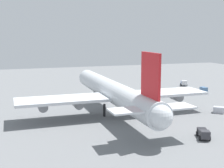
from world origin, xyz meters
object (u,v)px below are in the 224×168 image
(fuel_truck, at_px, (184,83))
(safety_cone_nose, at_px, (92,93))
(cargo_container_aft, at_px, (204,89))
(cargo_airplane, at_px, (112,92))
(maintenance_van, at_px, (204,133))
(cargo_container_fore, at_px, (219,110))

(fuel_truck, distance_m, safety_cone_nose, 43.22)
(safety_cone_nose, bearing_deg, cargo_container_aft, -101.73)
(safety_cone_nose, bearing_deg, cargo_airplane, 176.51)
(cargo_container_aft, bearing_deg, cargo_airplane, 114.14)
(fuel_truck, relative_size, safety_cone_nose, 7.45)
(cargo_airplane, xyz_separation_m, cargo_container_aft, (19.80, -44.20, -5.25))
(safety_cone_nose, bearing_deg, maintenance_van, -169.93)
(maintenance_van, height_order, cargo_container_aft, maintenance_van)
(cargo_airplane, bearing_deg, maintenance_van, -156.39)
(cargo_airplane, relative_size, fuel_truck, 12.53)
(cargo_container_fore, bearing_deg, maintenance_van, 134.83)
(cargo_container_aft, height_order, safety_cone_nose, cargo_container_aft)
(cargo_container_fore, bearing_deg, cargo_container_aft, -28.28)
(cargo_airplane, bearing_deg, safety_cone_nose, -3.49)
(cargo_container_aft, xyz_separation_m, safety_cone_nose, (8.81, 42.45, -0.55))
(cargo_container_fore, bearing_deg, safety_cone_nose, 35.10)
(fuel_truck, bearing_deg, cargo_container_fore, 159.92)
(fuel_truck, relative_size, cargo_container_aft, 1.79)
(cargo_container_aft, bearing_deg, safety_cone_nose, 78.27)
(maintenance_van, relative_size, safety_cone_nose, 7.93)
(cargo_airplane, height_order, cargo_container_fore, cargo_airplane)
(cargo_airplane, relative_size, safety_cone_nose, 93.34)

